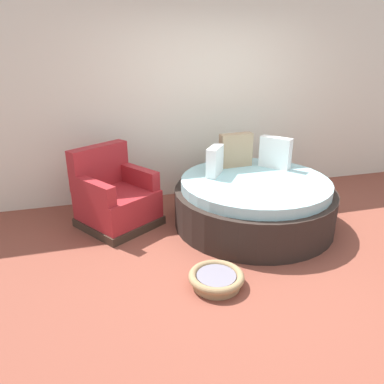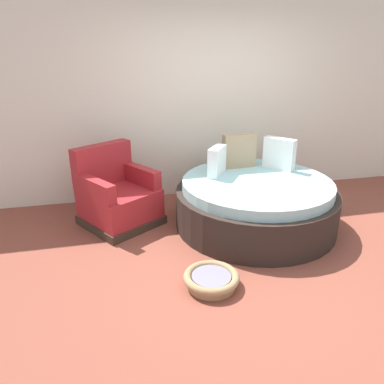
# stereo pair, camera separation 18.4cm
# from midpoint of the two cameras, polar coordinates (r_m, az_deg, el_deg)

# --- Properties ---
(ground_plane) EXTENTS (8.00, 8.00, 0.02)m
(ground_plane) POSITION_cam_midpoint_polar(r_m,az_deg,el_deg) (3.90, 11.90, -10.53)
(ground_plane) COLOR brown
(back_wall) EXTENTS (8.00, 0.12, 2.64)m
(back_wall) POSITION_cam_midpoint_polar(r_m,az_deg,el_deg) (5.28, 3.72, 13.86)
(back_wall) COLOR silver
(back_wall) RESTS_ON ground_plane
(round_daybed) EXTENTS (1.91, 1.91, 1.00)m
(round_daybed) POSITION_cam_midpoint_polar(r_m,az_deg,el_deg) (4.50, 10.93, -1.55)
(round_daybed) COLOR #2D231E
(round_daybed) RESTS_ON ground_plane
(red_armchair) EXTENTS (1.10, 1.10, 0.94)m
(red_armchair) POSITION_cam_midpoint_polar(r_m,az_deg,el_deg) (4.53, -10.38, -0.82)
(red_armchair) COLOR #38281E
(red_armchair) RESTS_ON ground_plane
(pet_basket) EXTENTS (0.51, 0.51, 0.13)m
(pet_basket) POSITION_cam_midpoint_polar(r_m,az_deg,el_deg) (3.44, 4.58, -13.32)
(pet_basket) COLOR #9E7F56
(pet_basket) RESTS_ON ground_plane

